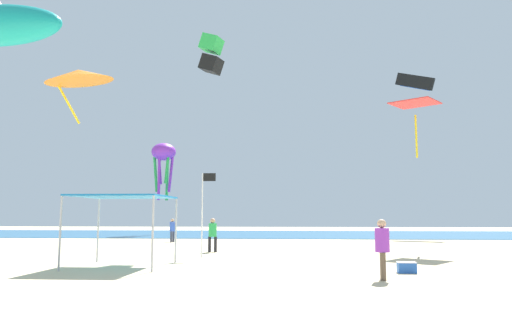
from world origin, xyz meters
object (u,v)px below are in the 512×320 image
at_px(kite_diamond_red, 415,106).
at_px(banner_flag, 204,206).
at_px(kite_box_green, 211,54).
at_px(kite_parafoil_black, 415,82).
at_px(person_near_tent, 213,232).
at_px(kite_octopus_purple, 164,155).
at_px(person_central, 172,228).
at_px(person_leftmost, 382,244).
at_px(cooler_box, 407,267).
at_px(kite_delta_orange, 79,76).
at_px(canopy_tent, 124,199).

bearing_deg(kite_diamond_red, banner_flag, -119.48).
bearing_deg(kite_box_green, kite_parafoil_black, -19.84).
height_order(person_near_tent, kite_box_green, kite_box_green).
bearing_deg(kite_diamond_red, kite_parafoil_black, 110.76).
xyz_separation_m(kite_octopus_purple, kite_box_green, (8.00, -19.78, 2.71)).
distance_m(person_central, kite_diamond_red, 17.34).
height_order(person_leftmost, kite_box_green, kite_box_green).
bearing_deg(person_leftmost, kite_octopus_purple, 33.98).
xyz_separation_m(cooler_box, kite_delta_orange, (-18.39, 15.28, 11.32)).
height_order(canopy_tent, person_central, canopy_tent).
xyz_separation_m(person_leftmost, person_central, (-10.66, 17.72, -0.07)).
relative_size(cooler_box, kite_octopus_purple, 0.11).
xyz_separation_m(person_leftmost, cooler_box, (1.05, 1.70, -0.82)).
height_order(kite_parafoil_black, kite_delta_orange, kite_parafoil_black).
relative_size(person_leftmost, cooler_box, 2.98).
distance_m(person_leftmost, kite_octopus_purple, 33.66).
height_order(person_leftmost, kite_diamond_red, kite_diamond_red).
xyz_separation_m(canopy_tent, banner_flag, (2.21, 3.75, -0.19)).
bearing_deg(banner_flag, kite_delta_orange, 136.35).
bearing_deg(kite_octopus_purple, kite_box_green, 158.93).
height_order(canopy_tent, person_near_tent, canopy_tent).
bearing_deg(cooler_box, kite_octopus_purple, 119.51).
xyz_separation_m(canopy_tent, kite_octopus_purple, (-6.11, 26.77, 5.11)).
bearing_deg(kite_box_green, person_near_tent, -124.50).
relative_size(person_near_tent, person_leftmost, 0.98).
bearing_deg(banner_flag, kite_octopus_purple, 109.87).
relative_size(banner_flag, cooler_box, 6.39).
distance_m(person_central, kite_octopus_purple, 14.14).
relative_size(kite_parafoil_black, kite_octopus_purple, 0.58).
bearing_deg(banner_flag, person_central, 110.86).
bearing_deg(kite_diamond_red, kite_box_green, -135.92).
bearing_deg(canopy_tent, banner_flag, 59.48).
bearing_deg(canopy_tent, person_central, 97.82).
xyz_separation_m(cooler_box, kite_parafoil_black, (8.06, 28.90, 14.22)).
bearing_deg(person_central, person_near_tent, 44.42).
bearing_deg(cooler_box, person_near_tent, 134.06).
height_order(cooler_box, kite_parafoil_black, kite_parafoil_black).
distance_m(person_central, cooler_box, 19.86).
xyz_separation_m(kite_parafoil_black, kite_delta_orange, (-26.45, -13.62, -2.90)).
xyz_separation_m(person_leftmost, banner_flag, (-6.40, 6.54, 1.20)).
height_order(person_leftmost, kite_parafoil_black, kite_parafoil_black).
xyz_separation_m(person_central, kite_parafoil_black, (19.78, 12.87, 13.46)).
bearing_deg(canopy_tent, kite_octopus_purple, 102.86).
relative_size(canopy_tent, banner_flag, 0.87).
distance_m(canopy_tent, person_central, 15.14).
xyz_separation_m(canopy_tent, person_central, (-2.05, 14.93, -1.46)).
height_order(person_central, kite_delta_orange, kite_delta_orange).
relative_size(banner_flag, kite_octopus_purple, 0.67).
distance_m(person_leftmost, cooler_box, 2.16).
distance_m(person_central, kite_delta_orange, 12.52).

